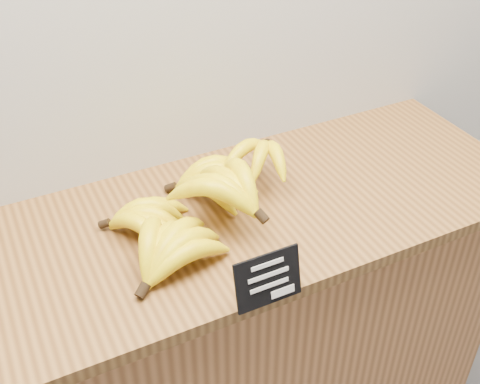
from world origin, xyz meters
TOP-DOWN VIEW (x-y plane):
  - counter at (0.08, 2.75)m, footprint 1.33×0.50m
  - counter_top at (0.08, 2.75)m, footprint 1.44×0.54m
  - chalkboard_sign at (0.03, 2.48)m, footprint 0.13×0.03m
  - banana_pile at (0.02, 2.75)m, footprint 0.51×0.37m

SIDE VIEW (x-z plane):
  - counter at x=0.08m, z-range 0.00..0.90m
  - counter_top at x=0.08m, z-range 0.90..0.93m
  - chalkboard_sign at x=0.03m, z-range 0.93..1.03m
  - banana_pile at x=0.02m, z-range 0.92..1.05m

